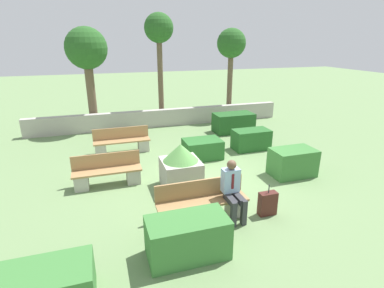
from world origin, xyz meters
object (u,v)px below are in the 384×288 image
planter_corner_left (181,166)px  tree_center_right (231,46)px  bench_right_side (108,174)px  person_seated_man (233,187)px  tree_center_left (159,33)px  tree_leftmost (87,52)px  bench_front (202,205)px  bench_left_side (122,143)px  suitcase (268,203)px

planter_corner_left → tree_center_right: tree_center_right is taller
bench_right_side → tree_center_right: size_ratio=0.42×
bench_right_side → person_seated_man: person_seated_man is taller
tree_center_left → bench_right_side: bearing=-115.1°
tree_leftmost → tree_center_left: bearing=2.5°
bench_front → person_seated_man: size_ratio=1.53×
bench_left_side → tree_leftmost: tree_leftmost is taller
bench_front → tree_center_left: (0.90, 8.30, 3.69)m
planter_corner_left → tree_center_left: (0.94, 6.71, 3.42)m
planter_corner_left → suitcase: planter_corner_left is taller
tree_center_right → bench_left_side: bearing=-148.2°
tree_center_left → tree_center_right: bearing=-0.3°
bench_front → suitcase: 1.49m
planter_corner_left → suitcase: 2.43m
bench_right_side → tree_center_left: (2.80, 5.99, 3.70)m
bench_front → suitcase: bearing=-11.4°
planter_corner_left → tree_center_left: bearing=82.1°
suitcase → bench_front: bearing=168.6°
suitcase → tree_center_left: tree_center_left is taller
bench_front → planter_corner_left: planter_corner_left is taller
bench_right_side → suitcase: (3.36, -2.61, -0.05)m
bench_front → bench_right_side: bearing=129.4°
bench_front → bench_left_side: 4.94m
person_seated_man → tree_leftmost: tree_leftmost is taller
bench_front → bench_right_side: size_ratio=1.11×
suitcase → person_seated_man: bearing=169.3°
bench_right_side → tree_center_left: tree_center_left is taller
suitcase → bench_right_side: bearing=142.1°
suitcase → tree_center_right: tree_center_right is taller
person_seated_man → tree_center_left: size_ratio=0.27×
bench_left_side → bench_right_side: same height
bench_right_side → person_seated_man: (2.55, -2.46, 0.40)m
bench_right_side → person_seated_man: 3.56m
bench_front → bench_left_side: same height
bench_right_side → tree_leftmost: 6.57m
tree_leftmost → tree_center_right: 6.56m
person_seated_man → tree_center_left: 9.07m
planter_corner_left → tree_leftmost: tree_leftmost is taller
bench_right_side → person_seated_man: bearing=-34.1°
bench_left_side → tree_center_right: tree_center_right is taller
bench_left_side → tree_center_right: size_ratio=0.45×
bench_front → tree_leftmost: tree_leftmost is taller
tree_center_left → tree_center_right: (3.48, -0.02, -0.57)m
bench_right_side → suitcase: size_ratio=2.43×
bench_left_side → suitcase: bench_left_side is taller
bench_right_side → planter_corner_left: planter_corner_left is taller
planter_corner_left → bench_front: bearing=-88.6°
tree_center_left → person_seated_man: bearing=-91.7°
bench_left_side → suitcase: (2.75, -5.06, -0.05)m
suitcase → tree_leftmost: size_ratio=0.17×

